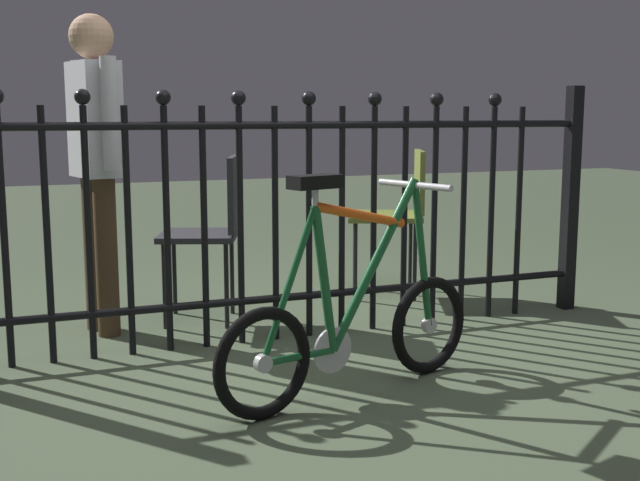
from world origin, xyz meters
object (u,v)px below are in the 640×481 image
object	(u,v)px
bicycle	(352,321)
chair_olive	(398,206)
person_visitor	(96,148)
chair_charcoal	(214,222)

from	to	relation	value
bicycle	chair_olive	xyz separation A→B (m)	(0.97, 1.52, 0.25)
bicycle	person_visitor	world-z (taller)	person_visitor
chair_olive	person_visitor	xyz separation A→B (m)	(-1.77, -0.22, 0.39)
person_visitor	chair_olive	bearing A→B (deg)	7.11
bicycle	chair_charcoal	world-z (taller)	chair_charcoal
chair_olive	person_visitor	size ratio (longest dim) A/B	0.56
chair_charcoal	person_visitor	world-z (taller)	person_visitor
bicycle	chair_charcoal	distance (m)	1.35
chair_olive	chair_charcoal	xyz separation A→B (m)	(-1.19, -0.21, -0.01)
person_visitor	bicycle	bearing A→B (deg)	-58.40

